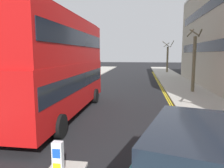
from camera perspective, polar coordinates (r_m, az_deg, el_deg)
sidewalk_right at (r=18.30m, az=21.28°, el=-3.56°), size 4.00×80.00×0.14m
sidewalk_left at (r=19.82m, az=-18.39°, el=-2.57°), size 4.00×80.00×0.14m
kerb_line_outer at (r=16.01m, az=15.55°, el=-5.15°), size 0.10×56.00×0.01m
kerb_line_inner at (r=15.98m, az=14.98°, el=-5.15°), size 0.10×56.00×0.01m
keep_left_bollard at (r=6.46m, az=-14.06°, el=-19.56°), size 0.36×0.28×1.11m
double_decker_bus_away at (r=12.67m, az=-13.51°, el=5.35°), size 2.86×10.83×5.64m
street_tree_near at (r=20.88m, az=20.83°, el=5.60°), size 1.23×1.36×5.68m
street_tree_far at (r=41.60m, az=14.45°, el=6.70°), size 2.07×2.05×5.83m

